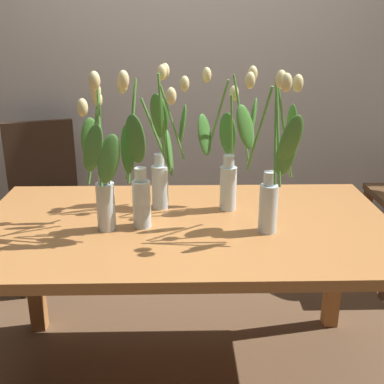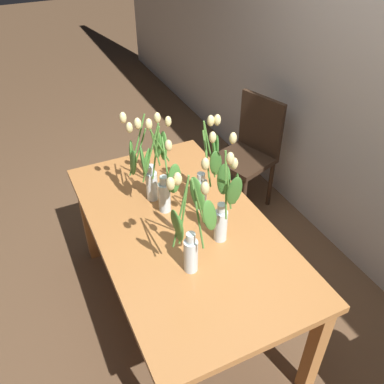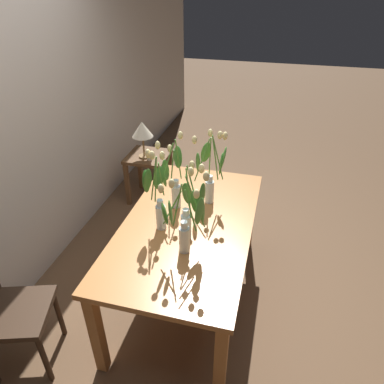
# 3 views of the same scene
# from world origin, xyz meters

# --- Properties ---
(ground_plane) EXTENTS (18.00, 18.00, 0.00)m
(ground_plane) POSITION_xyz_m (0.00, 0.00, 0.00)
(ground_plane) COLOR brown
(dining_table) EXTENTS (1.60, 0.90, 0.74)m
(dining_table) POSITION_xyz_m (0.00, 0.00, 0.65)
(dining_table) COLOR #B7753D
(dining_table) RESTS_ON ground
(tulip_vase_0) EXTENTS (0.20, 0.19, 0.59)m
(tulip_vase_0) POSITION_xyz_m (-0.16, -0.05, 0.95)
(tulip_vase_0) COLOR silver
(tulip_vase_0) RESTS_ON dining_table
(tulip_vase_1) EXTENTS (0.19, 0.29, 0.59)m
(tulip_vase_1) POSITION_xyz_m (-0.30, -0.06, 0.97)
(tulip_vase_1) COLOR silver
(tulip_vase_1) RESTS_ON dining_table
(tulip_vase_2) EXTENTS (0.24, 0.24, 0.59)m
(tulip_vase_2) POSITION_xyz_m (0.31, -0.09, 0.99)
(tulip_vase_2) COLOR silver
(tulip_vase_2) RESTS_ON dining_table
(tulip_vase_3) EXTENTS (0.26, 0.15, 0.58)m
(tulip_vase_3) POSITION_xyz_m (0.17, 0.16, 0.95)
(tulip_vase_3) COLOR silver
(tulip_vase_3) RESTS_ON dining_table
(tulip_vase_4) EXTENTS (0.17, 0.15, 0.58)m
(tulip_vase_4) POSITION_xyz_m (-0.09, 0.19, 0.97)
(tulip_vase_4) COLOR silver
(tulip_vase_4) RESTS_ON dining_table
(dining_chair) EXTENTS (0.50, 0.50, 0.93)m
(dining_chair) POSITION_xyz_m (-0.82, 0.97, 0.52)
(dining_chair) COLOR #382619
(dining_chair) RESTS_ON ground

